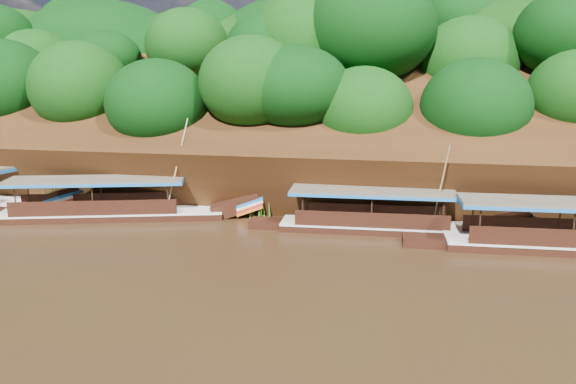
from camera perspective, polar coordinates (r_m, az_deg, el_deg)
ground at (r=22.37m, az=6.57°, el=-9.49°), size 160.00×160.00×0.00m
riverbank at (r=43.95m, az=9.30°, el=3.76°), size 120.00×30.06×19.40m
boat_1 at (r=29.76m, az=11.02°, el=-3.09°), size 12.88×2.70×5.18m
boat_2 at (r=33.22m, az=-16.18°, el=-1.70°), size 14.75×5.96×6.05m
reeds at (r=31.68m, az=2.78°, el=-1.22°), size 49.64×2.45×2.30m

